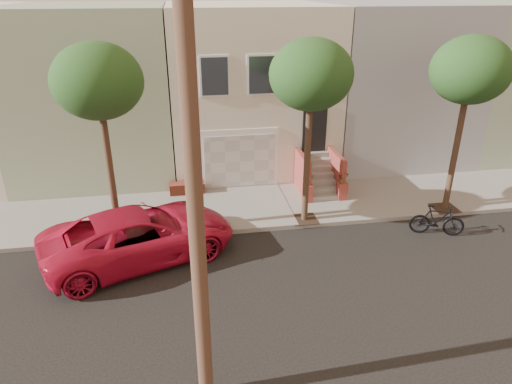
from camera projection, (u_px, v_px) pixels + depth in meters
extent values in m
plane|color=black|center=(305.00, 290.00, 12.94)|extent=(90.00, 90.00, 0.00)
cube|color=gray|center=(269.00, 206.00, 17.72)|extent=(40.00, 3.70, 0.15)
cube|color=beige|center=(247.00, 84.00, 21.50)|extent=(7.00, 8.00, 7.00)
cube|color=#98AF8D|center=(97.00, 88.00, 20.48)|extent=(6.50, 8.00, 7.00)
cube|color=#93949B|center=(383.00, 79.00, 22.51)|extent=(6.50, 8.00, 7.00)
cube|color=#98AF8D|center=(502.00, 75.00, 23.48)|extent=(6.50, 8.00, 7.00)
cube|color=white|center=(240.00, 158.00, 18.72)|extent=(3.20, 0.12, 2.50)
cube|color=beige|center=(240.00, 161.00, 18.70)|extent=(2.90, 0.06, 2.20)
cube|color=gray|center=(246.00, 205.00, 17.55)|extent=(3.20, 3.70, 0.02)
cube|color=#9B412A|center=(187.00, 188.00, 18.53)|extent=(1.40, 0.45, 0.44)
cube|color=black|center=(315.00, 128.00, 18.66)|extent=(1.00, 0.06, 2.00)
cube|color=#3F4751|center=(215.00, 76.00, 17.15)|extent=(1.00, 0.06, 1.40)
cube|color=white|center=(215.00, 76.00, 17.17)|extent=(1.15, 0.05, 1.55)
cube|color=#3F4751|center=(262.00, 75.00, 17.42)|extent=(1.00, 0.06, 1.40)
cube|color=white|center=(262.00, 75.00, 17.44)|extent=(1.15, 0.05, 1.55)
cube|color=#3F4751|center=(308.00, 74.00, 17.69)|extent=(1.00, 0.06, 1.40)
cube|color=white|center=(307.00, 74.00, 17.71)|extent=(1.15, 0.05, 1.55)
cube|color=gray|center=(324.00, 197.00, 18.00)|extent=(1.20, 0.28, 0.20)
cube|color=gray|center=(322.00, 190.00, 18.17)|extent=(1.20, 0.28, 0.20)
cube|color=gray|center=(321.00, 183.00, 18.34)|extent=(1.20, 0.28, 0.20)
cube|color=gray|center=(319.00, 175.00, 18.51)|extent=(1.20, 0.28, 0.20)
cube|color=gray|center=(317.00, 168.00, 18.68)|extent=(1.20, 0.28, 0.20)
cube|color=gray|center=(316.00, 161.00, 18.85)|extent=(1.20, 0.28, 0.20)
cube|color=gray|center=(314.00, 154.00, 19.02)|extent=(1.20, 0.28, 0.20)
cube|color=brown|center=(302.00, 174.00, 18.36)|extent=(0.18, 1.96, 1.60)
cube|color=brown|center=(336.00, 172.00, 18.57)|extent=(0.18, 1.96, 1.60)
cube|color=brown|center=(307.00, 193.00, 17.76)|extent=(0.35, 0.35, 0.70)
imported|color=#1B4619|center=(308.00, 180.00, 17.52)|extent=(0.40, 0.35, 0.45)
cube|color=brown|center=(342.00, 191.00, 17.97)|extent=(0.35, 0.35, 0.70)
imported|color=#1B4619|center=(343.00, 177.00, 17.73)|extent=(0.41, 0.35, 0.45)
cube|color=#2D2116|center=(119.00, 234.00, 15.56)|extent=(0.90, 0.90, 0.02)
cylinder|color=#382319|center=(111.00, 177.00, 14.70)|extent=(0.22, 0.22, 4.20)
ellipsoid|color=#1B4619|center=(98.00, 81.00, 13.44)|extent=(2.70, 2.57, 2.29)
cube|color=#2D2116|center=(304.00, 219.00, 16.53)|extent=(0.90, 0.90, 0.02)
cylinder|color=#382319|center=(307.00, 165.00, 15.67)|extent=(0.22, 0.22, 4.20)
ellipsoid|color=#1B4619|center=(311.00, 75.00, 14.41)|extent=(2.70, 2.57, 2.29)
cube|color=#2D2116|center=(445.00, 208.00, 17.35)|extent=(0.90, 0.90, 0.02)
cylinder|color=#382319|center=(454.00, 156.00, 16.49)|extent=(0.22, 0.22, 4.20)
ellipsoid|color=#1B4619|center=(471.00, 70.00, 15.23)|extent=(2.70, 2.57, 2.29)
cylinder|color=#472E21|center=(193.00, 176.00, 7.56)|extent=(0.30, 0.30, 10.00)
imported|color=#B91330|center=(140.00, 235.00, 14.16)|extent=(6.45, 4.55, 1.63)
imported|color=black|center=(437.00, 220.00, 15.62)|extent=(1.89, 1.09, 1.09)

